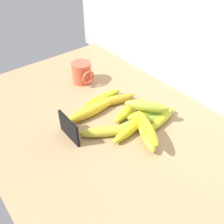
# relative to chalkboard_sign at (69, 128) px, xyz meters

# --- Properties ---
(counter_top) EXTENTS (1.10, 0.76, 0.03)m
(counter_top) POSITION_rel_chalkboard_sign_xyz_m (0.00, 0.12, -0.05)
(counter_top) COLOR tan
(counter_top) RESTS_ON ground
(back_wall) EXTENTS (1.30, 0.02, 0.70)m
(back_wall) POSITION_rel_chalkboard_sign_xyz_m (0.00, 0.51, 0.28)
(back_wall) COLOR silver
(back_wall) RESTS_ON ground
(chalkboard_sign) EXTENTS (0.11, 0.02, 0.08)m
(chalkboard_sign) POSITION_rel_chalkboard_sign_xyz_m (0.00, 0.00, 0.00)
(chalkboard_sign) COLOR black
(chalkboard_sign) RESTS_ON counter_top
(coffee_mug) EXTENTS (0.10, 0.08, 0.09)m
(coffee_mug) POSITION_rel_chalkboard_sign_xyz_m (-0.26, 0.22, 0.01)
(coffee_mug) COLOR #D4593C
(coffee_mug) RESTS_ON counter_top
(banana_0) EXTENTS (0.08, 0.18, 0.04)m
(banana_0) POSITION_rel_chalkboard_sign_xyz_m (-0.05, 0.23, -0.02)
(banana_0) COLOR gold
(banana_0) RESTS_ON counter_top
(banana_1) EXTENTS (0.09, 0.17, 0.04)m
(banana_1) POSITION_rel_chalkboard_sign_xyz_m (0.10, 0.27, -0.02)
(banana_1) COLOR #9BB62C
(banana_1) RESTS_ON counter_top
(banana_2) EXTENTS (0.04, 0.20, 0.04)m
(banana_2) POSITION_rel_chalkboard_sign_xyz_m (-0.05, 0.12, -0.02)
(banana_2) COLOR yellow
(banana_2) RESTS_ON counter_top
(banana_3) EXTENTS (0.04, 0.17, 0.03)m
(banana_3) POSITION_rel_chalkboard_sign_xyz_m (-0.09, 0.20, -0.02)
(banana_3) COLOR gold
(banana_3) RESTS_ON counter_top
(banana_4) EXTENTS (0.12, 0.17, 0.04)m
(banana_4) POSITION_rel_chalkboard_sign_xyz_m (0.07, 0.10, -0.02)
(banana_4) COLOR gold
(banana_4) RESTS_ON counter_top
(banana_5) EXTENTS (0.10, 0.19, 0.04)m
(banana_5) POSITION_rel_chalkboard_sign_xyz_m (0.11, 0.23, -0.02)
(banana_5) COLOR #8CAF3A
(banana_5) RESTS_ON counter_top
(banana_6) EXTENTS (0.08, 0.17, 0.04)m
(banana_6) POSITION_rel_chalkboard_sign_xyz_m (0.04, 0.23, -0.02)
(banana_6) COLOR yellow
(banana_6) RESTS_ON counter_top
(banana_7) EXTENTS (0.17, 0.12, 0.04)m
(banana_7) POSITION_rel_chalkboard_sign_xyz_m (0.16, 0.20, -0.02)
(banana_7) COLOR gold
(banana_7) RESTS_ON counter_top
(banana_8) EXTENTS (0.06, 0.15, 0.03)m
(banana_8) POSITION_rel_chalkboard_sign_xyz_m (0.14, 0.30, -0.02)
(banana_8) COLOR gold
(banana_8) RESTS_ON counter_top
(banana_9) EXTENTS (0.07, 0.19, 0.04)m
(banana_9) POSITION_rel_chalkboard_sign_xyz_m (0.11, 0.18, -0.02)
(banana_9) COLOR gold
(banana_9) RESTS_ON counter_top
(banana_10) EXTENTS (0.15, 0.13, 0.04)m
(banana_10) POSITION_rel_chalkboard_sign_xyz_m (0.10, 0.26, 0.02)
(banana_10) COLOR #A6B737
(banana_10) RESTS_ON banana_1
(banana_11) EXTENTS (0.16, 0.10, 0.03)m
(banana_11) POSITION_rel_chalkboard_sign_xyz_m (0.17, 0.19, 0.02)
(banana_11) COLOR yellow
(banana_11) RESTS_ON banana_7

